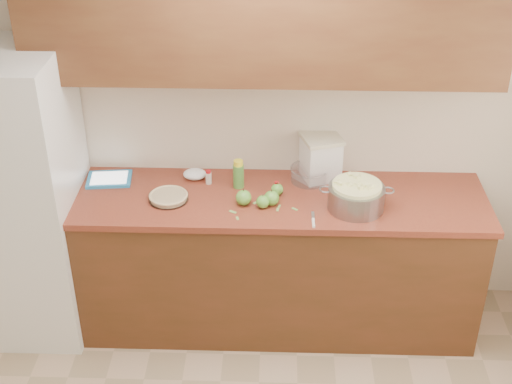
{
  "coord_description": "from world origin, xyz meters",
  "views": [
    {
      "loc": [
        0.08,
        -2.09,
        3.09
      ],
      "look_at": [
        -0.03,
        1.43,
        0.98
      ],
      "focal_mm": 50.0,
      "sensor_mm": 36.0,
      "label": 1
    }
  ],
  "objects_px": {
    "tablet": "(109,179)",
    "colander": "(356,196)",
    "pie": "(169,197)",
    "flour_canister": "(321,157)"
  },
  "relations": [
    {
      "from": "flour_canister",
      "to": "tablet",
      "type": "height_order",
      "value": "flour_canister"
    },
    {
      "from": "colander",
      "to": "tablet",
      "type": "height_order",
      "value": "colander"
    },
    {
      "from": "pie",
      "to": "tablet",
      "type": "xyz_separation_m",
      "value": [
        -0.39,
        0.21,
        -0.01
      ]
    },
    {
      "from": "flour_canister",
      "to": "tablet",
      "type": "distance_m",
      "value": 1.29
    },
    {
      "from": "tablet",
      "to": "pie",
      "type": "bearing_deg",
      "value": -34.72
    },
    {
      "from": "tablet",
      "to": "colander",
      "type": "bearing_deg",
      "value": -16.49
    },
    {
      "from": "colander",
      "to": "pie",
      "type": "bearing_deg",
      "value": 177.21
    },
    {
      "from": "flour_canister",
      "to": "tablet",
      "type": "relative_size",
      "value": 0.98
    },
    {
      "from": "pie",
      "to": "colander",
      "type": "xyz_separation_m",
      "value": [
        1.08,
        -0.05,
        0.06
      ]
    },
    {
      "from": "pie",
      "to": "flour_canister",
      "type": "bearing_deg",
      "value": 18.66
    }
  ]
}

